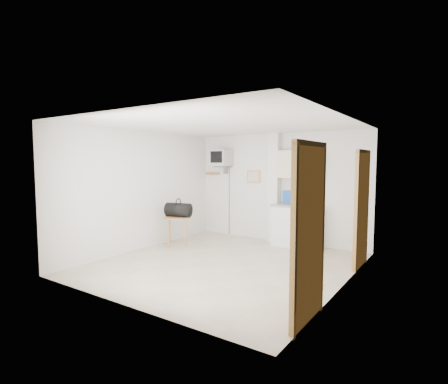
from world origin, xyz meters
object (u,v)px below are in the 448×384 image
Objects in this scene: round_table at (177,221)px; crt_television at (221,158)px; duffel_bag at (178,210)px; water_bottle at (309,279)px.

crt_television is at bearing 82.06° from round_table.
crt_television reaches higher than round_table.
water_bottle is at bearing -28.85° from duffel_bag.
water_bottle is (3.38, -0.95, -0.41)m from round_table.
crt_television reaches higher than duffel_bag.
duffel_bag reaches higher than water_bottle.
crt_television is 2.00m from round_table.
crt_television is at bearing 143.15° from water_bottle.
duffel_bag is 1.83× the size of water_bottle.
crt_television is 4.35m from water_bottle.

